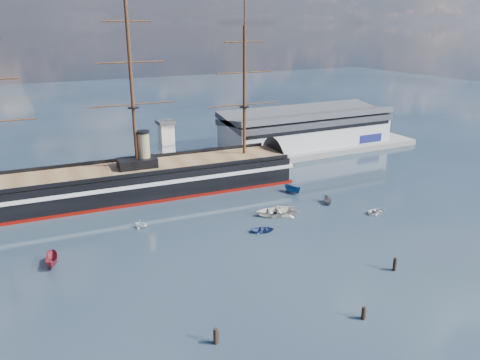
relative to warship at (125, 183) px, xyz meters
name	(u,v)px	position (x,y,z in m)	size (l,w,h in m)	color
ground	(199,214)	(13.18, -20.00, -4.04)	(600.00, 600.00, 0.00)	#162030
quay	(186,169)	(23.18, 16.00, -4.04)	(180.00, 18.00, 2.00)	slate
warehouse	(306,128)	(71.18, 20.00, 3.95)	(63.00, 21.00, 11.60)	#B7BABC
quay_tower	(167,144)	(16.18, 13.00, 5.72)	(5.00, 5.00, 15.00)	silver
warship	(125,183)	(0.00, 0.00, 0.00)	(113.26, 20.58, 53.94)	black
motorboat_a	(53,266)	(-21.59, -31.35, -4.04)	(7.00, 2.57, 2.80)	maroon
motorboat_b	(263,232)	(22.18, -35.99, -4.04)	(3.26, 1.30, 1.52)	#2D4685
motorboat_c	(328,203)	(45.73, -28.26, -4.04)	(5.25, 1.92, 2.10)	slate
motorboat_d	(141,228)	(-1.71, -21.61, -4.04)	(5.64, 2.45, 2.07)	white
motorboat_e	(377,213)	(52.53, -39.00, -4.04)	(3.19, 1.27, 1.49)	silver
motorboat_f	(292,193)	(41.79, -17.50, -4.04)	(6.34, 2.33, 2.54)	navy
motorboat_g	(276,215)	(29.81, -29.00, -4.04)	(6.26, 2.51, 2.92)	white
piling_near_left	(216,344)	(-2.75, -66.53, -4.04)	(0.64, 0.64, 3.26)	black
piling_near_mid	(363,319)	(20.48, -71.45, -4.04)	(0.64, 0.64, 2.94)	black
piling_near_right	(394,270)	(35.98, -62.06, -4.04)	(0.64, 0.64, 3.40)	black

